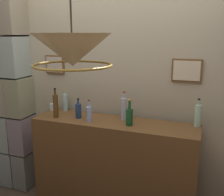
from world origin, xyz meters
name	(u,v)px	position (x,y,z in m)	size (l,w,h in m)	color
panelled_rear_partition	(123,72)	(0.00, 1.10, 1.49)	(3.58, 0.15, 2.83)	#BCAD8E
stone_pillar	(13,77)	(-1.30, 0.94, 1.38)	(0.41, 0.35, 2.76)	#A2AEAE
bar_shelf_unit	(114,169)	(0.00, 0.81, 0.52)	(1.65, 0.42, 1.03)	brown
liquor_bottle_rye	(89,114)	(-0.22, 0.72, 1.11)	(0.05, 0.05, 0.22)	#A5B3E4
liquor_bottle_vodka	(78,110)	(-0.38, 0.79, 1.11)	(0.06, 0.06, 0.21)	navy
liquor_bottle_gin	(124,109)	(0.08, 0.89, 1.15)	(0.06, 0.06, 0.29)	silver
liquor_bottle_brandy	(56,106)	(-0.61, 0.73, 1.16)	(0.05, 0.05, 0.31)	#5A3916
liquor_bottle_vermouth	(198,115)	(0.78, 0.95, 1.14)	(0.06, 0.06, 0.27)	#B0D8BC
liquor_bottle_rum	(65,102)	(-0.64, 0.98, 1.13)	(0.06, 0.06, 0.24)	#ACD4D1
liquor_bottle_tequila	(129,116)	(0.18, 0.76, 1.12)	(0.07, 0.07, 0.25)	#175024
glass_tumbler_rocks	(53,107)	(-0.78, 0.94, 1.07)	(0.06, 0.06, 0.07)	silver
pendant_lamp	(72,51)	(0.02, -0.02, 1.77)	(0.51, 0.51, 0.47)	beige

